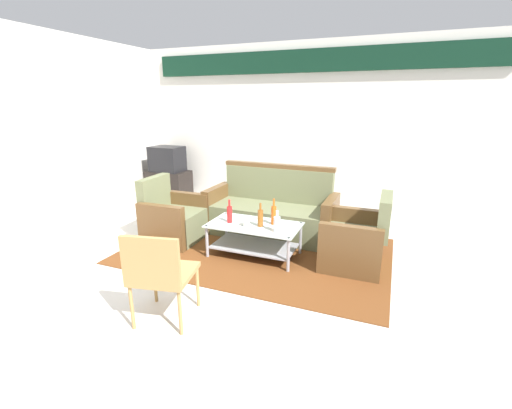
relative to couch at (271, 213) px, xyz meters
The scene contains 15 objects.
ground_plane 1.44m from the couch, 86.28° to the right, with size 14.00×14.00×0.00m, color beige.
wall_back 2.02m from the couch, 86.86° to the left, with size 6.52×0.19×2.80m.
rug 0.71m from the couch, 86.94° to the right, with size 3.22×2.08×0.01m, color brown.
couch is the anchor object (origin of this frame).
armchair_left 1.36m from the couch, 148.96° to the right, with size 0.72×0.78×0.85m.
armchair_right 1.36m from the couch, 25.30° to the right, with size 0.70×0.76×0.85m.
coffee_table 0.78m from the couch, 85.90° to the right, with size 1.10×0.60×0.40m.
bottle_red 0.88m from the couch, 106.87° to the right, with size 0.06×0.06×0.29m.
bottle_clear 1.01m from the couch, 67.02° to the right, with size 0.08×0.08×0.25m.
bottle_orange 0.77m from the couch, 68.57° to the right, with size 0.06×0.06×0.32m.
bottle_brown 0.85m from the couch, 79.65° to the right, with size 0.06×0.06×0.29m.
cup 0.89m from the couch, 90.23° to the right, with size 0.08×0.08×0.10m, color silver.
tv_stand 2.80m from the couch, 155.73° to the left, with size 0.80×0.50×0.52m, color black.
television 2.84m from the couch, 155.68° to the left, with size 0.61×0.46×0.48m.
wicker_chair 2.33m from the couch, 93.92° to the right, with size 0.57×0.57×0.84m.
Camera 1 is at (1.44, -3.00, 1.82)m, focal length 24.23 mm.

